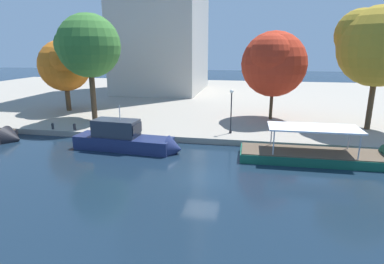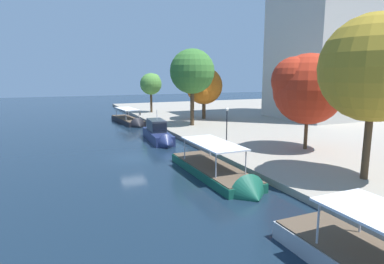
# 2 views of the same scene
# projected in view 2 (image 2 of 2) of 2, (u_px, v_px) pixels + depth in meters

# --- Properties ---
(ground_plane) EXTENTS (220.00, 220.00, 0.00)m
(ground_plane) POSITION_uv_depth(u_px,v_px,m) (133.00, 158.00, 33.54)
(ground_plane) COLOR #142333
(dock_promenade) EXTENTS (120.00, 55.00, 0.58)m
(dock_promenade) POSITION_uv_depth(u_px,v_px,m) (371.00, 132.00, 47.29)
(dock_promenade) COLOR gray
(dock_promenade) RESTS_ON ground_plane
(tour_boat_0) EXTENTS (12.82, 3.96, 3.73)m
(tour_boat_0) POSITION_uv_depth(u_px,v_px,m) (129.00, 122.00, 57.79)
(tour_boat_0) COLOR black
(tour_boat_0) RESTS_ON ground_plane
(motor_yacht_1) EXTENTS (10.14, 3.14, 4.77)m
(motor_yacht_1) POSITION_uv_depth(u_px,v_px,m) (158.00, 135.00, 42.17)
(motor_yacht_1) COLOR navy
(motor_yacht_1) RESTS_ON ground_plane
(tour_boat_2) EXTENTS (12.61, 3.42, 4.23)m
(tour_boat_2) POSITION_uv_depth(u_px,v_px,m) (219.00, 176.00, 26.90)
(tour_boat_2) COLOR #14513D
(tour_boat_2) RESTS_ON ground_plane
(mooring_bollard_0) EXTENTS (0.27, 0.27, 0.68)m
(mooring_bollard_0) POSITION_uv_depth(u_px,v_px,m) (160.00, 123.00, 52.35)
(mooring_bollard_0) COLOR #2D2D33
(mooring_bollard_0) RESTS_ON dock_promenade
(mooring_bollard_1) EXTENTS (0.26, 0.26, 0.72)m
(mooring_bollard_1) POSITION_uv_depth(u_px,v_px,m) (140.00, 113.00, 64.78)
(mooring_bollard_1) COLOR #2D2D33
(mooring_bollard_1) RESTS_ON dock_promenade
(mooring_bollard_2) EXTENTS (0.31, 0.31, 0.69)m
(mooring_bollard_2) POSITION_uv_depth(u_px,v_px,m) (166.00, 125.00, 50.20)
(mooring_bollard_2) COLOR #2D2D33
(mooring_bollard_2) RESTS_ON dock_promenade
(lamp_post) EXTENTS (0.36, 0.36, 4.42)m
(lamp_post) POSITION_uv_depth(u_px,v_px,m) (227.00, 125.00, 35.79)
(lamp_post) COLOR black
(lamp_post) RESTS_ON dock_promenade
(tree_1) EXTENTS (4.63, 4.63, 8.45)m
(tree_1) POSITION_uv_depth(u_px,v_px,m) (151.00, 84.00, 69.34)
(tree_1) COLOR #4C3823
(tree_1) RESTS_ON dock_promenade
(tree_2) EXTENTS (6.76, 7.00, 9.44)m
(tree_2) POSITION_uv_depth(u_px,v_px,m) (203.00, 86.00, 58.34)
(tree_2) COLOR #4C3823
(tree_2) RESTS_ON dock_promenade
(tree_3) EXTENTS (7.52, 7.76, 10.28)m
(tree_3) POSITION_uv_depth(u_px,v_px,m) (308.00, 88.00, 34.01)
(tree_3) COLOR #4C3823
(tree_3) RESTS_ON dock_promenade
(tree_4) EXTENTS (8.14, 7.96, 12.46)m
(tree_4) POSITION_uv_depth(u_px,v_px,m) (372.00, 65.00, 24.03)
(tree_4) COLOR #4C3823
(tree_4) RESTS_ON dock_promenade
(tree_5) EXTENTS (7.18, 7.60, 12.10)m
(tree_5) POSITION_uv_depth(u_px,v_px,m) (193.00, 72.00, 51.02)
(tree_5) COLOR #4C3823
(tree_5) RESTS_ON dock_promenade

